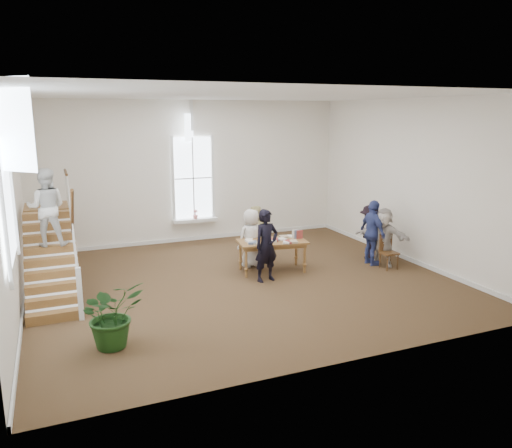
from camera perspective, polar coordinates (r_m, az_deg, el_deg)
name	(u,v)px	position (r m, az deg, el deg)	size (l,w,h in m)	color
ground	(243,281)	(12.48, -1.50, -6.57)	(10.00, 10.00, 0.00)	#462F1B
room_shell	(195,229)	(16.40, -6.99, -0.53)	(10.49, 10.00, 10.00)	white
staircase	(49,227)	(12.03, -22.61, -0.27)	(1.10, 4.10, 2.92)	brown
library_table	(273,244)	(13.07, 1.90, -2.28)	(1.87, 1.12, 0.89)	brown
police_officer	(266,246)	(12.28, 1.20, -2.48)	(0.66, 0.43, 1.81)	black
elderly_woman	(251,238)	(13.46, -0.54, -1.61)	(0.77, 0.50, 1.59)	silver
person_yellow	(255,233)	(14.03, -0.16, -1.08)	(0.76, 0.59, 1.56)	#CEC081
woman_cluster_a	(373,233)	(13.97, 13.19, -0.99)	(1.05, 0.44, 1.80)	#374384
woman_cluster_b	(369,233)	(14.47, 12.82, -0.96)	(1.01, 0.58, 1.57)	black
woman_cluster_c	(383,237)	(13.95, 14.35, -1.47)	(1.49, 0.47, 1.61)	#BBB1A8
floor_plant	(112,314)	(9.33, -16.13, -9.86)	(1.10, 0.95, 1.22)	#163912
side_chair	(388,249)	(13.86, 14.81, -2.80)	(0.41, 0.41, 0.94)	#3B2610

